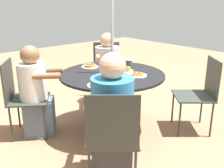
# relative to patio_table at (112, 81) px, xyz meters

# --- Properties ---
(ground_plane) EXTENTS (12.00, 12.00, 0.00)m
(ground_plane) POSITION_rel_patio_table_xyz_m (0.00, 0.00, -0.65)
(ground_plane) COLOR #9E7051
(patio_table) EXTENTS (1.29, 1.29, 0.76)m
(patio_table) POSITION_rel_patio_table_xyz_m (0.00, 0.00, 0.00)
(patio_table) COLOR black
(patio_table) RESTS_ON ground
(umbrella_pole) EXTENTS (0.04, 0.04, 2.02)m
(umbrella_pole) POSITION_rel_patio_table_xyz_m (0.00, 0.00, 0.35)
(umbrella_pole) COLOR #ADADB2
(umbrella_pole) RESTS_ON ground
(patio_chair_north) EXTENTS (0.64, 0.64, 0.94)m
(patio_chair_north) POSITION_rel_patio_table_xyz_m (-0.74, -0.83, -0.12)
(patio_chair_north) COLOR #333833
(patio_chair_north) RESTS_ON ground
(patio_chair_east) EXTENTS (0.64, 0.64, 0.94)m
(patio_chair_east) POSITION_rel_patio_table_xyz_m (0.89, -0.67, -0.12)
(patio_chair_east) COLOR #333833
(patio_chair_east) RESTS_ON ground
(diner_east) EXTENTS (0.61, 0.58, 1.13)m
(diner_east) POSITION_rel_patio_table_xyz_m (0.74, -0.56, -0.14)
(diner_east) COLOR beige
(diner_east) RESTS_ON ground
(patio_chair_south) EXTENTS (0.64, 0.64, 0.94)m
(patio_chair_south) POSITION_rel_patio_table_xyz_m (0.64, 0.91, -0.12)
(patio_chair_south) COLOR #333833
(patio_chair_south) RESTS_ON ground
(diner_south) EXTENTS (0.54, 0.58, 1.12)m
(diner_south) POSITION_rel_patio_table_xyz_m (0.53, 0.76, -0.14)
(diner_south) COLOR slate
(diner_south) RESTS_ON ground
(patio_chair_west) EXTENTS (0.64, 0.64, 0.94)m
(patio_chair_west) POSITION_rel_patio_table_xyz_m (-0.84, 0.73, -0.12)
(patio_chair_west) COLOR #333833
(patio_chair_west) RESTS_ON ground
(diner_west) EXTENTS (0.60, 0.59, 1.21)m
(diner_west) POSITION_rel_patio_table_xyz_m (-0.70, 0.61, -0.11)
(diner_west) COLOR #3D3D42
(diner_west) RESTS_ON ground
(pancake_plate_a) EXTENTS (0.22, 0.22, 0.05)m
(pancake_plate_a) POSITION_rel_patio_table_xyz_m (0.41, 0.03, 0.12)
(pancake_plate_a) COLOR white
(pancake_plate_a) RESTS_ON patio_table
(pancake_plate_b) EXTENTS (0.22, 0.22, 0.04)m
(pancake_plate_b) POSITION_rel_patio_table_xyz_m (-0.29, -0.15, 0.12)
(pancake_plate_b) COLOR white
(pancake_plate_b) RESTS_ON patio_table
(pancake_plate_c) EXTENTS (0.22, 0.22, 0.05)m
(pancake_plate_c) POSITION_rel_patio_table_xyz_m (-0.27, 0.44, 0.12)
(pancake_plate_c) COLOR white
(pancake_plate_c) RESTS_ON patio_table
(pancake_plate_d) EXTENTS (0.22, 0.22, 0.07)m
(pancake_plate_d) POSITION_rel_patio_table_xyz_m (-0.04, -0.17, 0.13)
(pancake_plate_d) COLOR white
(pancake_plate_d) RESTS_ON patio_table
(pancake_plate_e) EXTENTS (0.22, 0.22, 0.04)m
(pancake_plate_e) POSITION_rel_patio_table_xyz_m (0.27, -0.23, 0.12)
(pancake_plate_e) COLOR white
(pancake_plate_e) RESTS_ON patio_table
(syrup_bottle) EXTENTS (0.09, 0.08, 0.13)m
(syrup_bottle) POSITION_rel_patio_table_xyz_m (0.13, -0.06, 0.16)
(syrup_bottle) COLOR #602D0F
(syrup_bottle) RESTS_ON patio_table
(coffee_cup) EXTENTS (0.09, 0.09, 0.10)m
(coffee_cup) POSITION_rel_patio_table_xyz_m (0.08, -0.36, 0.16)
(coffee_cup) COLOR #33513D
(coffee_cup) RESTS_ON patio_table
(drinking_glass_a) EXTENTS (0.07, 0.07, 0.11)m
(drinking_glass_a) POSITION_rel_patio_table_xyz_m (-0.06, 0.19, 0.16)
(drinking_glass_a) COLOR silver
(drinking_glass_a) RESTS_ON patio_table
(drinking_glass_b) EXTENTS (0.08, 0.08, 0.12)m
(drinking_glass_b) POSITION_rel_patio_table_xyz_m (-0.47, 0.20, 0.17)
(drinking_glass_b) COLOR silver
(drinking_glass_b) RESTS_ON patio_table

